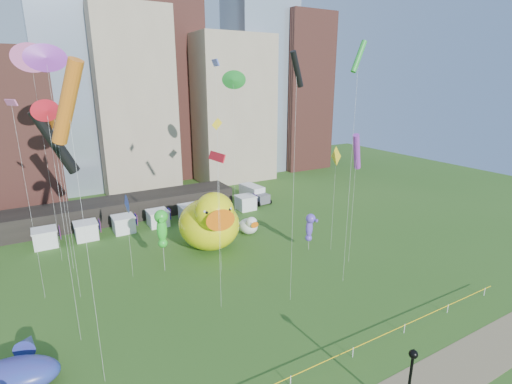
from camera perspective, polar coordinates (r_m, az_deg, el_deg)
skyline at (r=80.89m, az=-19.66°, el=15.63°), size 101.00×23.00×68.00m
pavilion at (r=64.09m, az=-20.15°, el=-2.47°), size 38.00×6.00×3.20m
vendor_tents at (r=59.66m, az=-14.30°, el=-3.84°), size 33.24×2.80×2.40m
caution_tape at (r=30.58m, az=5.15°, el=-25.79°), size 50.00×0.06×0.90m
big_duck at (r=49.54m, az=-6.81°, el=-4.35°), size 9.02×11.20×8.18m
small_duck at (r=54.74m, az=-1.06°, el=-4.98°), size 2.64×3.56×2.74m
seahorse_green at (r=44.15m, az=-13.78°, el=-4.86°), size 1.82×2.10×7.41m
seahorse_purple at (r=49.42m, az=7.97°, el=-4.90°), size 1.59×1.79×4.92m
whale_inflatable at (r=34.56m, az=-32.03°, el=-21.78°), size 6.59×7.61×2.63m
lamppost at (r=28.36m, az=21.88°, el=-24.08°), size 0.56×0.56×5.40m
box_truck at (r=69.36m, az=-0.34°, el=-0.20°), size 3.13×6.73×2.77m
kite_0 at (r=31.48m, az=-28.59°, el=10.36°), size 1.40×1.04×19.82m
kite_1 at (r=48.73m, az=-30.41°, el=16.76°), size 2.80×1.79×24.84m
kite_2 at (r=46.83m, az=-27.63°, el=6.55°), size 4.48×1.93×18.39m
kite_3 at (r=38.79m, az=14.98°, el=18.69°), size 1.77×0.68×24.67m
kite_4 at (r=57.44m, az=-5.78°, el=9.44°), size 1.78×0.20×15.79m
kite_5 at (r=40.02m, az=-6.00°, el=18.01°), size 0.78×2.21×23.09m
kite_6 at (r=45.89m, az=-27.99°, el=9.15°), size 0.74×2.38×18.55m
kite_7 at (r=38.71m, az=-28.68°, el=16.98°), size 2.34×0.50×24.07m
kite_8 at (r=33.33m, az=-5.81°, el=5.00°), size 0.61×2.43×15.15m
kite_9 at (r=40.34m, az=-32.44°, el=10.58°), size 1.06×1.72×19.52m
kite_10 at (r=34.02m, az=6.07°, el=17.51°), size 1.84×1.10×23.49m
kite_11 at (r=52.70m, az=-3.41°, el=16.23°), size 1.58×2.19×22.33m
kite_12 at (r=47.58m, az=11.79°, el=4.96°), size 2.30×0.90×13.49m
kite_13 at (r=42.84m, az=-18.72°, el=-1.69°), size 0.34×1.90×9.50m
kite_14 at (r=25.55m, az=-26.15°, el=11.78°), size 2.50×2.91×22.41m
kite_15 at (r=44.35m, az=14.70°, el=5.78°), size 2.50×1.94×15.58m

